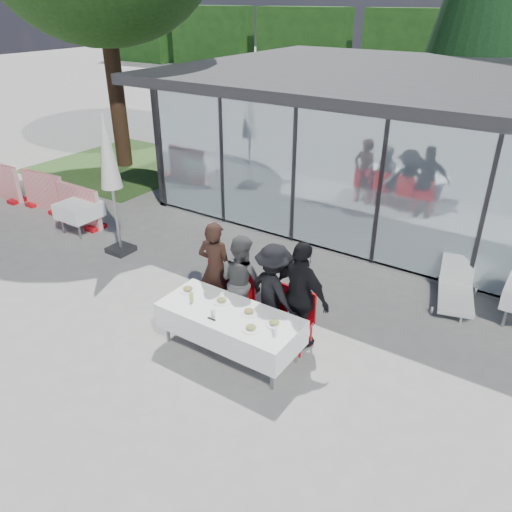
{
  "coord_description": "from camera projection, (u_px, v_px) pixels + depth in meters",
  "views": [
    {
      "loc": [
        4.15,
        -5.04,
        5.03
      ],
      "look_at": [
        -0.02,
        1.2,
        1.11
      ],
      "focal_mm": 35.0,
      "sensor_mm": 36.0,
      "label": 1
    }
  ],
  "objects": [
    {
      "name": "ground",
      "position": [
        216.0,
        345.0,
        8.09
      ],
      "size": [
        90.0,
        90.0,
        0.0
      ],
      "primitive_type": "plane",
      "color": "gray",
      "rests_on": "ground"
    },
    {
      "name": "pavilion",
      "position": [
        484.0,
        129.0,
        12.12
      ],
      "size": [
        14.8,
        8.8,
        3.44
      ],
      "color": "gray",
      "rests_on": "ground"
    },
    {
      "name": "treeline",
      "position": [
        486.0,
        51.0,
        28.68
      ],
      "size": [
        62.5,
        2.0,
        4.4
      ],
      "color": "black",
      "rests_on": "ground"
    },
    {
      "name": "dining_table",
      "position": [
        230.0,
        324.0,
        7.7
      ],
      "size": [
        2.26,
        0.96,
        0.75
      ],
      "color": "white",
      "rests_on": "ground"
    },
    {
      "name": "diner_a",
      "position": [
        216.0,
        269.0,
        8.54
      ],
      "size": [
        0.74,
        0.74,
        1.75
      ],
      "primitive_type": "imported",
      "rotation": [
        0.0,
        0.0,
        3.31
      ],
      "color": "black",
      "rests_on": "ground"
    },
    {
      "name": "diner_chair_a",
      "position": [
        215.0,
        287.0,
        8.68
      ],
      "size": [
        0.44,
        0.44,
        0.97
      ],
      "color": "#BA0C12",
      "rests_on": "ground"
    },
    {
      "name": "diner_b",
      "position": [
        241.0,
        281.0,
        8.3
      ],
      "size": [
        0.94,
        0.94,
        1.64
      ],
      "primitive_type": "imported",
      "rotation": [
        0.0,
        0.0,
        2.94
      ],
      "color": "#515151",
      "rests_on": "ground"
    },
    {
      "name": "diner_chair_b",
      "position": [
        241.0,
        296.0,
        8.41
      ],
      "size": [
        0.44,
        0.44,
        0.97
      ],
      "color": "#BA0C12",
      "rests_on": "ground"
    },
    {
      "name": "diner_c",
      "position": [
        274.0,
        292.0,
        7.98
      ],
      "size": [
        1.34,
        1.34,
        1.65
      ],
      "primitive_type": "imported",
      "rotation": [
        0.0,
        0.0,
        2.82
      ],
      "color": "black",
      "rests_on": "ground"
    },
    {
      "name": "diner_chair_c",
      "position": [
        273.0,
        307.0,
        8.1
      ],
      "size": [
        0.44,
        0.44,
        0.97
      ],
      "color": "#BA0C12",
      "rests_on": "ground"
    },
    {
      "name": "diner_d",
      "position": [
        301.0,
        296.0,
        7.7
      ],
      "size": [
        1.29,
        1.29,
        1.83
      ],
      "primitive_type": "imported",
      "rotation": [
        0.0,
        0.0,
        2.91
      ],
      "color": "black",
      "rests_on": "ground"
    },
    {
      "name": "diner_chair_d",
      "position": [
        299.0,
        317.0,
        7.85
      ],
      "size": [
        0.44,
        0.44,
        0.97
      ],
      "color": "#BA0C12",
      "rests_on": "ground"
    },
    {
      "name": "plate_a",
      "position": [
        188.0,
        289.0,
        8.15
      ],
      "size": [
        0.27,
        0.27,
        0.07
      ],
      "color": "white",
      "rests_on": "dining_table"
    },
    {
      "name": "plate_b",
      "position": [
        221.0,
        301.0,
        7.84
      ],
      "size": [
        0.27,
        0.27,
        0.07
      ],
      "color": "white",
      "rests_on": "dining_table"
    },
    {
      "name": "plate_c",
      "position": [
        249.0,
        312.0,
        7.57
      ],
      "size": [
        0.27,
        0.27,
        0.07
      ],
      "color": "white",
      "rests_on": "dining_table"
    },
    {
      "name": "plate_d",
      "position": [
        274.0,
        323.0,
        7.3
      ],
      "size": [
        0.27,
        0.27,
        0.07
      ],
      "color": "white",
      "rests_on": "dining_table"
    },
    {
      "name": "plate_extra",
      "position": [
        251.0,
        328.0,
        7.2
      ],
      "size": [
        0.27,
        0.27,
        0.07
      ],
      "color": "white",
      "rests_on": "dining_table"
    },
    {
      "name": "juice_bottle",
      "position": [
        191.0,
        297.0,
        7.85
      ],
      "size": [
        0.06,
        0.06,
        0.14
      ],
      "primitive_type": "cylinder",
      "color": "#9BC451",
      "rests_on": "dining_table"
    },
    {
      "name": "drinking_glasses",
      "position": [
        243.0,
        321.0,
        7.3
      ],
      "size": [
        1.08,
        0.19,
        0.1
      ],
      "color": "silver",
      "rests_on": "dining_table"
    },
    {
      "name": "folded_eyeglasses",
      "position": [
        212.0,
        319.0,
        7.43
      ],
      "size": [
        0.14,
        0.03,
        0.01
      ],
      "primitive_type": "cube",
      "color": "black",
      "rests_on": "dining_table"
    },
    {
      "name": "spare_table_left",
      "position": [
        79.0,
        210.0,
        11.73
      ],
      "size": [
        0.86,
        0.86,
        0.74
      ],
      "color": "white",
      "rests_on": "ground"
    },
    {
      "name": "market_umbrella",
      "position": [
        109.0,
        163.0,
        10.11
      ],
      "size": [
        0.5,
        0.5,
        3.0
      ],
      "color": "black",
      "rests_on": "ground"
    },
    {
      "name": "construction_barriers",
      "position": [
        6.0,
        183.0,
        13.78
      ],
      "size": [
        7.8,
        0.6,
        1.0
      ],
      "color": "red",
      "rests_on": "ground"
    },
    {
      "name": "lounger",
      "position": [
        456.0,
        288.0,
        9.18
      ],
      "size": [
        0.92,
        1.44,
        0.72
      ],
      "color": "silver",
      "rests_on": "ground"
    },
    {
      "name": "grass_patch",
      "position": [
        125.0,
        165.0,
        16.69
      ],
      "size": [
        5.0,
        5.0,
        0.02
      ],
      "primitive_type": "cube",
      "color": "#385926",
      "rests_on": "ground"
    }
  ]
}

